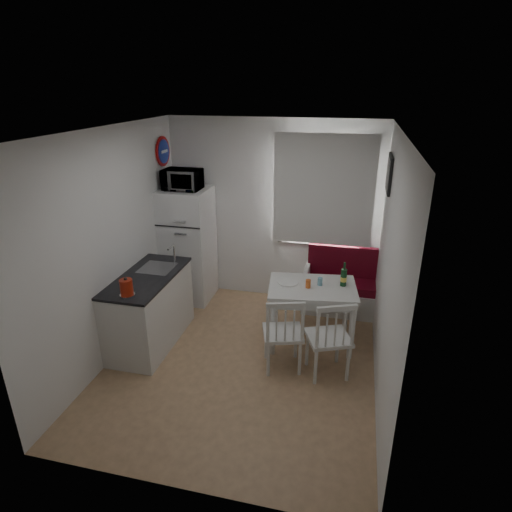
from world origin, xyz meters
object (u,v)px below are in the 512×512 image
(dining_table, at_px, (312,293))
(kettle, at_px, (126,287))
(fridge, at_px, (188,245))
(microwave, at_px, (182,180))
(wine_bottle, at_px, (344,274))
(bench, at_px, (349,291))
(kitchen_counter, at_px, (150,309))
(chair_left, at_px, (282,328))
(chair_right, at_px, (328,332))

(dining_table, distance_m, kettle, 2.13)
(fridge, xyz_separation_m, microwave, (0.00, -0.05, 0.97))
(fridge, xyz_separation_m, wine_bottle, (2.25, -0.71, 0.09))
(fridge, bearing_deg, bench, 2.69)
(dining_table, distance_m, microwave, 2.33)
(kitchen_counter, bearing_deg, wine_bottle, 13.18)
(fridge, bearing_deg, kettle, -89.03)
(dining_table, height_order, microwave, microwave)
(chair_left, relative_size, kettle, 2.44)
(kettle, bearing_deg, bench, 39.39)
(microwave, height_order, kettle, microwave)
(chair_left, relative_size, microwave, 1.04)
(bench, relative_size, chair_right, 2.22)
(dining_table, xyz_separation_m, chair_right, (0.25, -0.67, -0.10))
(kitchen_counter, xyz_separation_m, wine_bottle, (2.27, 0.53, 0.47))
(fridge, bearing_deg, chair_right, -34.51)
(bench, height_order, fridge, fridge)
(kitchen_counter, xyz_separation_m, microwave, (0.02, 1.19, 1.34))
(bench, distance_m, microwave, 2.78)
(bench, relative_size, wine_bottle, 4.27)
(kitchen_counter, distance_m, dining_table, 1.98)
(fridge, relative_size, wine_bottle, 5.58)
(chair_right, distance_m, wine_bottle, 0.84)
(kitchen_counter, xyz_separation_m, chair_left, (1.67, -0.23, 0.11))
(chair_left, xyz_separation_m, microwave, (-1.65, 1.43, 1.23))
(microwave, bearing_deg, chair_right, -33.59)
(dining_table, bearing_deg, fridge, 149.07)
(dining_table, height_order, fridge, fridge)
(bench, xyz_separation_m, chair_left, (-0.68, -1.59, 0.26))
(fridge, distance_m, kettle, 1.79)
(bench, xyz_separation_m, wine_bottle, (-0.08, -0.82, 0.62))
(dining_table, distance_m, chair_left, 0.72)
(chair_right, xyz_separation_m, wine_bottle, (0.10, 0.77, 0.34))
(chair_right, xyz_separation_m, microwave, (-2.15, 1.43, 1.21))
(chair_left, height_order, kettle, kettle)
(kitchen_counter, xyz_separation_m, bench, (2.35, 1.35, -0.15))
(chair_right, bearing_deg, dining_table, 88.22)
(dining_table, xyz_separation_m, fridge, (-1.90, 0.81, 0.14))
(bench, distance_m, kettle, 3.06)
(dining_table, relative_size, chair_left, 2.12)
(bench, bearing_deg, wine_bottle, -95.50)
(fridge, distance_m, wine_bottle, 2.36)
(kitchen_counter, relative_size, chair_left, 2.50)
(chair_left, xyz_separation_m, chair_right, (0.50, -0.00, 0.02))
(kitchen_counter, height_order, bench, kitchen_counter)
(chair_right, bearing_deg, wine_bottle, 60.26)
(dining_table, bearing_deg, kettle, -160.48)
(fridge, bearing_deg, kitchen_counter, -90.90)
(dining_table, relative_size, chair_right, 1.96)
(microwave, relative_size, kettle, 2.34)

